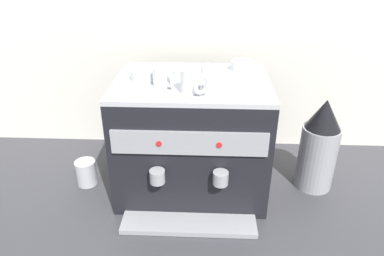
{
  "coord_description": "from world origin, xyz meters",
  "views": [
    {
      "loc": [
        0.06,
        -1.31,
        0.96
      ],
      "look_at": [
        0.0,
        0.0,
        0.28
      ],
      "focal_mm": 33.71,
      "sensor_mm": 36.0,
      "label": 1
    }
  ],
  "objects_px": {
    "ceramic_cup_3": "(190,80)",
    "ceramic_bowl_0": "(242,66)",
    "ceramic_cup_0": "(207,73)",
    "ceramic_bowl_1": "(183,73)",
    "ceramic_bowl_2": "(144,75)",
    "milk_pitcher": "(86,173)",
    "ceramic_bowl_3": "(233,82)",
    "ceramic_cup_1": "(213,85)",
    "espresso_machine": "(192,137)",
    "ceramic_cup_2": "(163,77)",
    "coffee_grinder": "(319,146)"
  },
  "relations": [
    {
      "from": "ceramic_cup_3",
      "to": "ceramic_bowl_0",
      "type": "distance_m",
      "value": 0.33
    },
    {
      "from": "ceramic_cup_0",
      "to": "ceramic_bowl_1",
      "type": "xyz_separation_m",
      "value": [
        -0.1,
        0.04,
        -0.01
      ]
    },
    {
      "from": "ceramic_cup_3",
      "to": "ceramic_bowl_2",
      "type": "distance_m",
      "value": 0.21
    },
    {
      "from": "ceramic_bowl_2",
      "to": "milk_pitcher",
      "type": "distance_m",
      "value": 0.53
    },
    {
      "from": "ceramic_cup_3",
      "to": "ceramic_bowl_3",
      "type": "xyz_separation_m",
      "value": [
        0.16,
        0.06,
        -0.03
      ]
    },
    {
      "from": "ceramic_bowl_3",
      "to": "milk_pitcher",
      "type": "height_order",
      "value": "ceramic_bowl_3"
    },
    {
      "from": "ceramic_cup_1",
      "to": "ceramic_bowl_3",
      "type": "xyz_separation_m",
      "value": [
        0.08,
        0.08,
        -0.02
      ]
    },
    {
      "from": "espresso_machine",
      "to": "ceramic_bowl_3",
      "type": "xyz_separation_m",
      "value": [
        0.15,
        -0.05,
        0.26
      ]
    },
    {
      "from": "ceramic_bowl_0",
      "to": "milk_pitcher",
      "type": "xyz_separation_m",
      "value": [
        -0.67,
        -0.15,
        -0.45
      ]
    },
    {
      "from": "ceramic_bowl_0",
      "to": "ceramic_bowl_1",
      "type": "distance_m",
      "value": 0.26
    },
    {
      "from": "ceramic_cup_3",
      "to": "ceramic_bowl_3",
      "type": "bearing_deg",
      "value": 21.28
    },
    {
      "from": "ceramic_bowl_0",
      "to": "ceramic_bowl_3",
      "type": "height_order",
      "value": "ceramic_bowl_0"
    },
    {
      "from": "ceramic_bowl_0",
      "to": "milk_pitcher",
      "type": "height_order",
      "value": "ceramic_bowl_0"
    },
    {
      "from": "ceramic_cup_1",
      "to": "ceramic_cup_2",
      "type": "bearing_deg",
      "value": 157.66
    },
    {
      "from": "ceramic_cup_1",
      "to": "ceramic_cup_2",
      "type": "height_order",
      "value": "ceramic_cup_2"
    },
    {
      "from": "ceramic_cup_0",
      "to": "ceramic_bowl_3",
      "type": "distance_m",
      "value": 0.11
    },
    {
      "from": "ceramic_cup_1",
      "to": "coffee_grinder",
      "type": "height_order",
      "value": "ceramic_cup_1"
    },
    {
      "from": "ceramic_cup_3",
      "to": "milk_pitcher",
      "type": "distance_m",
      "value": 0.67
    },
    {
      "from": "ceramic_cup_0",
      "to": "ceramic_bowl_1",
      "type": "height_order",
      "value": "ceramic_cup_0"
    },
    {
      "from": "ceramic_bowl_2",
      "to": "espresso_machine",
      "type": "bearing_deg",
      "value": 0.14
    },
    {
      "from": "ceramic_cup_1",
      "to": "ceramic_cup_3",
      "type": "relative_size",
      "value": 0.96
    },
    {
      "from": "ceramic_bowl_1",
      "to": "ceramic_bowl_2",
      "type": "height_order",
      "value": "same"
    },
    {
      "from": "ceramic_bowl_3",
      "to": "coffee_grinder",
      "type": "relative_size",
      "value": 0.25
    },
    {
      "from": "ceramic_cup_0",
      "to": "ceramic_bowl_1",
      "type": "bearing_deg",
      "value": 159.25
    },
    {
      "from": "ceramic_cup_0",
      "to": "coffee_grinder",
      "type": "xyz_separation_m",
      "value": [
        0.47,
        0.02,
        -0.32
      ]
    },
    {
      "from": "espresso_machine",
      "to": "ceramic_cup_1",
      "type": "relative_size",
      "value": 5.49
    },
    {
      "from": "coffee_grinder",
      "to": "ceramic_bowl_0",
      "type": "bearing_deg",
      "value": 160.41
    },
    {
      "from": "milk_pitcher",
      "to": "ceramic_cup_0",
      "type": "bearing_deg",
      "value": 1.29
    },
    {
      "from": "ceramic_cup_3",
      "to": "milk_pitcher",
      "type": "bearing_deg",
      "value": 167.83
    },
    {
      "from": "milk_pitcher",
      "to": "ceramic_bowl_2",
      "type": "bearing_deg",
      "value": 2.77
    },
    {
      "from": "ceramic_cup_3",
      "to": "ceramic_bowl_0",
      "type": "relative_size",
      "value": 1.2
    },
    {
      "from": "ceramic_bowl_0",
      "to": "ceramic_cup_2",
      "type": "bearing_deg",
      "value": -146.82
    },
    {
      "from": "ceramic_cup_1",
      "to": "ceramic_bowl_2",
      "type": "distance_m",
      "value": 0.29
    },
    {
      "from": "ceramic_cup_0",
      "to": "ceramic_bowl_2",
      "type": "bearing_deg",
      "value": 179.56
    },
    {
      "from": "ceramic_bowl_2",
      "to": "ceramic_bowl_3",
      "type": "height_order",
      "value": "ceramic_bowl_2"
    },
    {
      "from": "milk_pitcher",
      "to": "ceramic_bowl_0",
      "type": "bearing_deg",
      "value": 12.74
    },
    {
      "from": "ceramic_bowl_3",
      "to": "milk_pitcher",
      "type": "distance_m",
      "value": 0.76
    },
    {
      "from": "coffee_grinder",
      "to": "milk_pitcher",
      "type": "bearing_deg",
      "value": -178.07
    },
    {
      "from": "ceramic_cup_0",
      "to": "ceramic_cup_1",
      "type": "height_order",
      "value": "ceramic_cup_1"
    },
    {
      "from": "ceramic_bowl_0",
      "to": "ceramic_cup_1",
      "type": "bearing_deg",
      "value": -114.64
    },
    {
      "from": "coffee_grinder",
      "to": "espresso_machine",
      "type": "bearing_deg",
      "value": -177.9
    },
    {
      "from": "ceramic_cup_3",
      "to": "coffee_grinder",
      "type": "xyz_separation_m",
      "value": [
        0.54,
        0.13,
        -0.33
      ]
    },
    {
      "from": "ceramic_cup_3",
      "to": "ceramic_bowl_0",
      "type": "bearing_deg",
      "value": 50.66
    },
    {
      "from": "ceramic_cup_0",
      "to": "ceramic_cup_2",
      "type": "relative_size",
      "value": 0.95
    },
    {
      "from": "espresso_machine",
      "to": "milk_pitcher",
      "type": "bearing_deg",
      "value": -178.26
    },
    {
      "from": "ceramic_bowl_1",
      "to": "milk_pitcher",
      "type": "relative_size",
      "value": 0.92
    },
    {
      "from": "ceramic_cup_3",
      "to": "milk_pitcher",
      "type": "relative_size",
      "value": 1.01
    },
    {
      "from": "ceramic_bowl_2",
      "to": "milk_pitcher",
      "type": "bearing_deg",
      "value": -177.23
    },
    {
      "from": "espresso_machine",
      "to": "milk_pitcher",
      "type": "distance_m",
      "value": 0.5
    },
    {
      "from": "ceramic_cup_2",
      "to": "ceramic_bowl_1",
      "type": "xyz_separation_m",
      "value": [
        0.06,
        0.1,
        -0.02
      ]
    }
  ]
}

